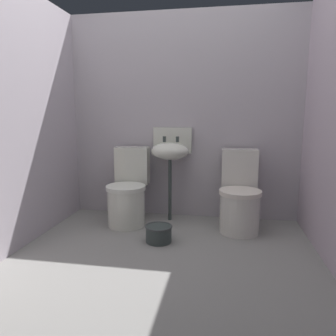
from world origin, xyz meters
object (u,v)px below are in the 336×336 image
toilet_left (128,193)px  bucket (159,233)px  sink (170,150)px  toilet_right (240,198)px

toilet_left → bucket: 0.66m
sink → toilet_left: bearing=-155.6°
toilet_left → sink: 0.63m
toilet_right → sink: (-0.72, 0.19, 0.43)m
toilet_right → sink: size_ratio=0.79×
sink → bucket: size_ratio=3.99×
bucket → toilet_left: bearing=132.9°
toilet_right → sink: bearing=-15.0°
toilet_left → bucket: bearing=130.3°
toilet_left → toilet_right: same height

